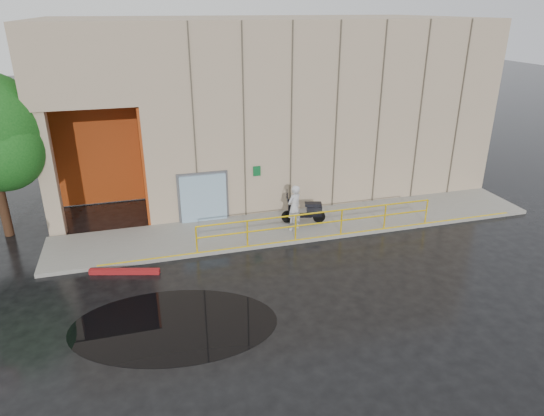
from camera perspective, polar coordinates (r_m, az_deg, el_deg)
The scene contains 8 objects.
ground at distance 15.49m, azimuth -5.27°, elevation -10.62°, with size 120.00×120.00×0.00m, color black.
sidewalk at distance 20.19m, azimuth 3.42°, elevation -1.97°, with size 20.00×3.00×0.15m, color gray.
building at distance 25.23m, azimuth 1.10°, elevation 12.90°, with size 20.00×10.17×8.00m.
guardrail at distance 18.87m, azimuth 5.53°, elevation -1.85°, with size 9.56×0.06×1.03m.
person at distance 19.23m, azimuth 2.62°, elevation 0.04°, with size 0.68×0.45×1.87m, color #BCBBC0.
scooter at distance 19.92m, azimuth 3.82°, elevation 0.43°, with size 1.86×1.02×1.40m.
red_curb at distance 17.45m, azimuth -16.96°, elevation -7.16°, with size 2.40×0.18×0.18m, color maroon.
puddle at distance 14.61m, azimuth -11.42°, elevation -13.31°, with size 5.95×3.66×0.01m, color black.
Camera 1 is at (-2.21, -12.78, 8.47)m, focal length 32.00 mm.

